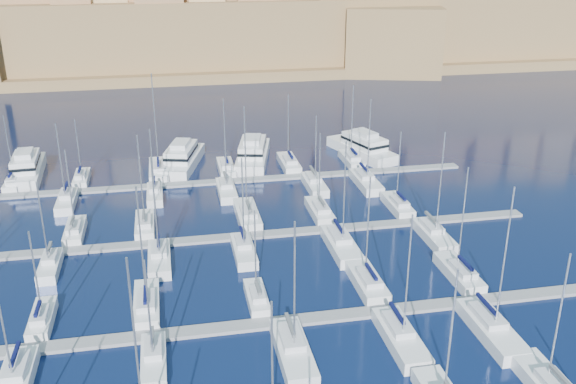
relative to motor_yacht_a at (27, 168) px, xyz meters
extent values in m
plane|color=black|center=(33.37, -41.08, -1.73)|extent=(600.00, 600.00, 0.00)
cube|color=slate|center=(33.37, -53.08, -1.53)|extent=(84.00, 2.00, 0.40)
cube|color=slate|center=(33.37, -31.08, -1.53)|extent=(84.00, 2.00, 0.40)
cube|color=slate|center=(33.37, -9.08, -1.53)|extent=(84.00, 2.00, 0.40)
cylinder|color=#9EA0A8|center=(20.67, -68.05, 7.54)|extent=(0.18, 0.18, 15.64)
cylinder|color=#9EA0A8|center=(31.14, -69.28, 5.40)|extent=(0.18, 0.18, 11.57)
cylinder|color=#9EA0A8|center=(46.47, -68.94, 5.93)|extent=(0.18, 0.18, 12.59)
cylinder|color=#9EA0A8|center=(56.74, -68.56, 6.02)|extent=(0.18, 0.18, 12.70)
cube|color=#595B60|center=(56.74, -70.57, 1.08)|extent=(0.35, 4.02, 0.35)
cube|color=silver|center=(9.63, -48.27, -1.24)|extent=(2.29, 7.62, 1.58)
cube|color=silver|center=(9.63, -49.04, -0.10)|extent=(1.60, 3.43, 0.70)
cylinder|color=#9EA0A8|center=(9.63, -47.89, 4.34)|extent=(0.18, 0.18, 9.58)
cube|color=#080C38|center=(9.63, -49.42, 0.95)|extent=(0.35, 3.05, 0.35)
cube|color=silver|center=(20.63, -47.44, -1.19)|extent=(2.78, 9.28, 1.66)
cube|color=silver|center=(20.63, -48.37, -0.01)|extent=(1.95, 4.18, 0.70)
cylinder|color=#9EA0A8|center=(20.63, -46.98, 6.30)|extent=(0.18, 0.18, 13.32)
cube|color=#080C38|center=(20.63, -48.84, 1.04)|extent=(0.35, 3.71, 0.35)
cube|color=silver|center=(32.89, -48.44, -1.24)|extent=(2.18, 7.28, 1.56)
cube|color=silver|center=(32.89, -49.17, -0.11)|extent=(1.53, 3.28, 0.70)
cylinder|color=#9EA0A8|center=(32.89, -48.08, 4.59)|extent=(0.18, 0.18, 10.10)
cube|color=#595B60|center=(32.89, -49.53, 0.94)|extent=(0.35, 2.91, 0.35)
cube|color=silver|center=(46.29, -47.18, -1.18)|extent=(2.94, 9.80, 1.69)
cube|color=silver|center=(46.29, -48.16, 0.01)|extent=(2.06, 4.41, 0.70)
cylinder|color=#9EA0A8|center=(46.29, -46.69, 5.86)|extent=(0.18, 0.18, 12.40)
cube|color=#080C38|center=(46.29, -48.65, 1.06)|extent=(0.35, 3.92, 0.35)
cube|color=silver|center=(57.96, -47.40, -1.19)|extent=(2.81, 9.37, 1.67)
cube|color=silver|center=(57.96, -48.33, -0.01)|extent=(1.97, 4.22, 0.70)
cylinder|color=#9EA0A8|center=(57.96, -46.93, 6.05)|extent=(0.18, 0.18, 12.81)
cube|color=#080C38|center=(57.96, -48.80, 1.04)|extent=(0.35, 3.75, 0.35)
cube|color=silver|center=(8.87, -58.83, -1.19)|extent=(2.85, 9.49, 1.67)
cube|color=silver|center=(8.87, -57.88, 0.00)|extent=(1.99, 4.27, 0.70)
cylinder|color=#9EA0A8|center=(8.87, -59.30, 6.35)|extent=(0.18, 0.18, 13.40)
cube|color=#080C38|center=(8.87, -57.40, 1.05)|extent=(0.35, 3.80, 0.35)
cube|color=silver|center=(21.39, -58.08, -1.23)|extent=(2.40, 7.99, 1.60)
cube|color=silver|center=(21.39, -57.28, -0.08)|extent=(1.68, 3.60, 0.70)
cylinder|color=#9EA0A8|center=(21.39, -58.48, 4.86)|extent=(0.18, 0.18, 10.58)
cube|color=#595B60|center=(21.39, -56.88, 0.97)|extent=(0.35, 3.20, 0.35)
cube|color=silver|center=(34.92, -59.23, -1.17)|extent=(3.09, 10.29, 1.71)
cube|color=silver|center=(34.92, -58.20, 0.04)|extent=(2.16, 4.63, 0.70)
cylinder|color=#9EA0A8|center=(34.92, -59.74, 6.50)|extent=(0.18, 0.18, 13.63)
cube|color=#595B60|center=(34.92, -57.68, 1.09)|extent=(0.35, 4.11, 0.35)
cube|color=silver|center=(46.17, -59.13, -1.17)|extent=(3.03, 10.09, 1.70)
cube|color=silver|center=(46.17, -58.12, 0.03)|extent=(2.12, 4.54, 0.70)
cylinder|color=#9EA0A8|center=(46.17, -59.63, 6.34)|extent=(0.18, 0.18, 13.32)
cube|color=#080C38|center=(46.17, -57.62, 1.08)|extent=(0.35, 4.04, 0.35)
cube|color=silver|center=(56.01, -59.48, -1.16)|extent=(3.24, 10.80, 1.74)
cube|color=silver|center=(56.01, -58.40, 0.06)|extent=(2.27, 4.86, 0.70)
cylinder|color=#9EA0A8|center=(56.01, -60.02, 7.45)|extent=(0.18, 0.18, 15.48)
cube|color=#080C38|center=(56.01, -57.86, 1.11)|extent=(0.35, 4.32, 0.35)
cube|color=silver|center=(10.64, -25.91, -1.22)|extent=(2.51, 8.35, 1.62)
cube|color=silver|center=(10.64, -26.74, -0.06)|extent=(1.75, 3.76, 0.70)
cylinder|color=#9EA0A8|center=(10.64, -25.49, 5.15)|extent=(0.18, 0.18, 11.12)
cube|color=#595B60|center=(10.64, -27.16, 0.99)|extent=(0.35, 3.34, 0.35)
cube|color=silver|center=(20.18, -25.71, -1.21)|extent=(2.63, 8.75, 1.64)
cube|color=silver|center=(20.18, -26.58, -0.04)|extent=(1.84, 3.94, 0.70)
cylinder|color=#9EA0A8|center=(20.18, -25.27, 5.89)|extent=(0.18, 0.18, 12.56)
cube|color=#595B60|center=(20.18, -27.02, 1.01)|extent=(0.35, 3.50, 0.35)
cube|color=silver|center=(35.00, -24.94, -1.17)|extent=(3.09, 10.28, 1.71)
cube|color=silver|center=(35.00, -25.97, 0.04)|extent=(2.16, 4.63, 0.70)
cylinder|color=#9EA0A8|center=(35.00, -24.43, 7.45)|extent=(0.18, 0.18, 15.52)
cube|color=#595B60|center=(35.00, -26.48, 1.09)|extent=(0.35, 4.11, 0.35)
cube|color=silver|center=(45.82, -25.57, -1.20)|extent=(2.71, 9.03, 1.65)
cube|color=silver|center=(45.82, -26.47, -0.02)|extent=(1.90, 4.06, 0.70)
cylinder|color=#9EA0A8|center=(45.82, -25.12, 5.30)|extent=(0.18, 0.18, 11.34)
cube|color=#595B60|center=(45.82, -26.92, 1.03)|extent=(0.35, 3.61, 0.35)
cube|color=silver|center=(58.03, -25.71, -1.21)|extent=(2.62, 8.74, 1.64)
cube|color=silver|center=(58.03, -26.59, -0.04)|extent=(1.84, 3.93, 0.70)
cylinder|color=#9EA0A8|center=(58.03, -25.28, 5.05)|extent=(0.18, 0.18, 10.88)
cube|color=#080C38|center=(58.03, -27.02, 1.01)|extent=(0.35, 3.50, 0.35)
cube|color=silver|center=(8.72, -35.96, -1.23)|extent=(2.33, 7.76, 1.59)
cube|color=silver|center=(8.72, -35.19, -0.09)|extent=(1.63, 3.49, 0.70)
cylinder|color=#9EA0A8|center=(8.72, -36.35, 4.95)|extent=(0.18, 0.18, 10.79)
cube|color=#595B60|center=(8.72, -34.80, 0.96)|extent=(0.35, 3.10, 0.35)
cube|color=silver|center=(22.13, -36.74, -1.19)|extent=(2.79, 9.31, 1.67)
cube|color=silver|center=(22.13, -35.81, -0.01)|extent=(1.96, 4.19, 0.70)
cylinder|color=#9EA0A8|center=(22.13, -37.20, 6.26)|extent=(0.18, 0.18, 13.24)
cube|color=#080C38|center=(22.13, -35.34, 1.04)|extent=(0.35, 3.72, 0.35)
cube|color=silver|center=(32.97, -36.49, -1.21)|extent=(2.65, 8.82, 1.64)
cube|color=silver|center=(32.97, -35.61, -0.04)|extent=(1.85, 3.97, 0.70)
cylinder|color=#9EA0A8|center=(32.97, -36.94, 5.75)|extent=(0.18, 0.18, 12.28)
cube|color=#080C38|center=(32.97, -35.17, 1.01)|extent=(0.35, 3.53, 0.35)
cube|color=silver|center=(45.90, -37.47, -1.16)|extent=(3.23, 10.77, 1.74)
cube|color=silver|center=(45.90, -36.39, 0.06)|extent=(2.26, 4.85, 0.70)
cylinder|color=#9EA0A8|center=(45.90, -38.01, 6.67)|extent=(0.18, 0.18, 13.91)
cube|color=#080C38|center=(45.90, -35.85, 1.11)|extent=(0.35, 4.31, 0.35)
cube|color=silver|center=(59.23, -36.91, -1.19)|extent=(2.89, 9.65, 1.68)
cube|color=silver|center=(59.23, -35.94, 0.01)|extent=(2.03, 4.34, 0.70)
cylinder|color=#9EA0A8|center=(59.23, -37.39, 6.75)|extent=(0.18, 0.18, 14.19)
cube|color=#595B60|center=(59.23, -35.46, 1.06)|extent=(0.35, 3.86, 0.35)
cube|color=silver|center=(-1.49, -4.17, -1.23)|extent=(2.35, 7.82, 1.59)
cube|color=silver|center=(-1.49, -4.96, -0.09)|extent=(1.64, 3.52, 0.70)
cylinder|color=#9EA0A8|center=(-1.49, -3.78, 4.99)|extent=(0.18, 0.18, 10.86)
cube|color=#080C38|center=(-1.49, -5.35, 0.96)|extent=(0.35, 3.13, 0.35)
cube|color=silver|center=(9.41, -4.18, -1.23)|extent=(2.34, 7.81, 1.59)
cube|color=silver|center=(9.41, -4.96, -0.09)|extent=(1.64, 3.52, 0.70)
cylinder|color=#9EA0A8|center=(9.41, -3.79, 4.36)|extent=(0.18, 0.18, 9.59)
cube|color=#080C38|center=(9.41, -5.35, 0.96)|extent=(0.35, 3.12, 0.35)
cube|color=silver|center=(22.33, -2.63, -1.15)|extent=(3.27, 10.90, 1.74)
cube|color=silver|center=(22.33, -3.72, 0.07)|extent=(2.29, 4.90, 0.70)
cylinder|color=#9EA0A8|center=(22.33, -2.09, 7.86)|extent=(0.18, 0.18, 16.28)
cube|color=#080C38|center=(22.33, -4.27, 1.12)|extent=(0.35, 4.36, 0.35)
cube|color=silver|center=(34.08, -3.61, -1.20)|extent=(2.68, 8.94, 1.65)
cube|color=silver|center=(34.08, -4.51, -0.03)|extent=(1.88, 4.03, 0.70)
cylinder|color=#9EA0A8|center=(34.08, -3.16, 5.49)|extent=(0.18, 0.18, 11.75)
cube|color=#080C38|center=(34.08, -4.95, 1.02)|extent=(0.35, 3.58, 0.35)
cube|color=silver|center=(45.51, -3.28, -1.19)|extent=(2.88, 9.61, 1.68)
cube|color=silver|center=(45.51, -4.24, 0.00)|extent=(2.02, 4.32, 0.70)
cylinder|color=#9EA0A8|center=(45.51, -2.80, 5.59)|extent=(0.18, 0.18, 11.86)
cube|color=#080C38|center=(45.51, -4.72, 1.05)|extent=(0.35, 3.84, 0.35)
cube|color=silver|center=(57.21, -3.58, -1.20)|extent=(2.70, 9.00, 1.65)
cube|color=silver|center=(57.21, -4.48, -0.03)|extent=(1.89, 4.05, 0.70)
cylinder|color=#9EA0A8|center=(57.21, -3.13, 6.17)|extent=(0.18, 0.18, 13.09)
cube|color=#080C38|center=(57.21, -4.93, 1.02)|extent=(0.35, 3.60, 0.35)
cube|color=silver|center=(8.16, -14.46, -1.21)|extent=(2.63, 8.75, 1.64)
cube|color=silver|center=(8.16, -13.58, -0.04)|extent=(1.84, 3.94, 0.70)
cylinder|color=#9EA0A8|center=(8.16, -14.90, 5.60)|extent=(0.18, 0.18, 11.97)
cube|color=#080C38|center=(8.16, -13.15, 1.01)|extent=(0.35, 3.50, 0.35)
cube|color=silver|center=(21.61, -14.16, -1.22)|extent=(2.45, 8.16, 1.61)
cube|color=silver|center=(21.61, -13.35, -0.07)|extent=(1.71, 3.67, 0.70)
cylinder|color=#9EA0A8|center=(21.61, -14.57, 4.76)|extent=(0.18, 0.18, 10.36)
cube|color=#080C38|center=(21.61, -12.94, 0.98)|extent=(0.35, 3.26, 0.35)
cube|color=silver|center=(33.01, -14.64, -1.20)|extent=(2.73, 9.10, 1.66)
cube|color=silver|center=(33.01, -13.73, -0.02)|extent=(1.91, 4.10, 0.70)
cylinder|color=#9EA0A8|center=(33.01, -15.09, 5.87)|extent=(0.18, 0.18, 12.48)
cube|color=#595B60|center=(33.01, -13.27, 1.03)|extent=(0.35, 3.64, 0.35)
cube|color=silver|center=(47.60, -14.76, -1.19)|extent=(2.80, 9.35, 1.67)
cube|color=silver|center=(47.60, -13.82, -0.01)|extent=(1.96, 4.21, 0.70)
cylinder|color=#9EA0A8|center=(47.60, -15.23, 5.25)|extent=(0.18, 0.18, 11.22)
cube|color=#595B60|center=(47.60, -13.36, 1.04)|extent=(0.35, 3.74, 0.35)
cube|color=silver|center=(56.34, -15.23, -1.17)|extent=(3.09, 10.29, 1.71)
cube|color=silver|center=(56.34, -14.20, 0.04)|extent=(2.16, 4.63, 0.70)
cylinder|color=#9EA0A8|center=(56.34, -15.74, 6.47)|extent=(0.18, 0.18, 13.57)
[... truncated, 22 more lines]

